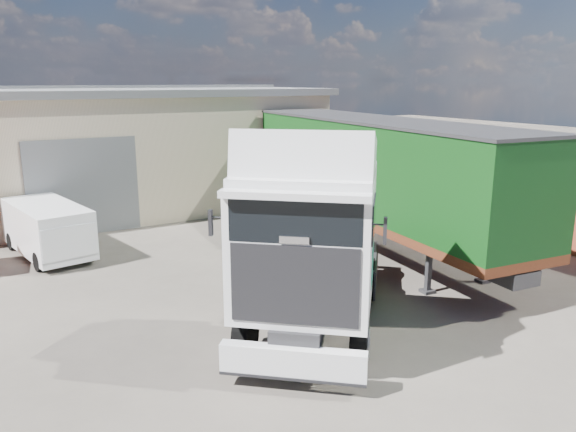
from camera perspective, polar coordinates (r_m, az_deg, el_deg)
ground at (r=14.08m, az=-3.37°, el=-10.11°), size 120.00×120.00×0.00m
brick_boundary_wall at (r=25.01m, az=14.08°, el=3.06°), size 0.35×26.00×2.50m
tractor_unit at (r=12.27m, az=2.33°, el=-3.66°), size 6.62×7.08×4.80m
box_trailer at (r=19.23m, az=8.72°, el=4.61°), size 4.11×13.53×4.43m
panel_van at (r=19.92m, az=-23.10°, el=-1.34°), size 2.43×4.46×1.73m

